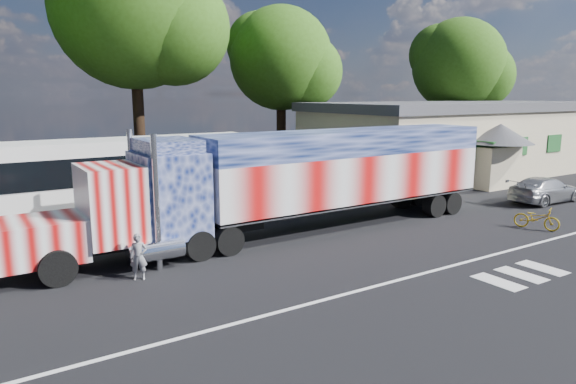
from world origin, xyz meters
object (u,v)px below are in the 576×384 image
tree_n_mid (136,9)px  tree_far_ne (460,66)px  bicycle (537,218)px  semi_truck (299,178)px  parked_car (545,190)px  woman (139,257)px  coach_bus (119,179)px  tree_ne_a (283,59)px

tree_n_mid → tree_far_ne: tree_n_mid is taller
bicycle → tree_far_ne: (17.95, 19.16, 7.80)m
semi_truck → tree_far_ne: (26.92, 14.04, 5.96)m
parked_car → woman: size_ratio=3.17×
coach_bus → tree_n_mid: tree_n_mid is taller
parked_car → tree_far_ne: bearing=-35.9°
parked_car → tree_ne_a: tree_ne_a is taller
coach_bus → tree_ne_a: (14.64, 9.19, 6.31)m
semi_truck → coach_bus: (-5.82, 6.07, -0.37)m
parked_car → woman: (-22.06, 0.15, 0.06)m
coach_bus → parked_car: 22.09m
parked_car → tree_ne_a: bearing=20.0°
woman → semi_truck: bearing=38.9°
semi_truck → tree_far_ne: tree_far_ne is taller
coach_bus → bicycle: bearing=-37.1°
tree_ne_a → semi_truck: bearing=-120.0°
woman → tree_far_ne: (34.30, 15.95, 7.54)m
woman → tree_far_ne: size_ratio=0.12×
bicycle → tree_ne_a: (-0.15, 20.38, 7.79)m
woman → tree_ne_a: bearing=71.1°
parked_car → tree_ne_a: (-5.86, 17.32, 7.59)m
bicycle → tree_n_mid: bearing=97.5°
woman → tree_ne_a: 24.78m
tree_far_ne → tree_ne_a: bearing=176.1°
woman → tree_ne_a: tree_ne_a is taller
parked_car → woman: 22.06m
parked_car → tree_far_ne: (12.24, 16.10, 7.60)m
semi_truck → parked_car: bearing=-8.0°
tree_n_mid → tree_far_ne: bearing=-2.3°
coach_bus → woman: bearing=-101.0°
tree_far_ne → semi_truck: bearing=-152.5°
tree_n_mid → tree_ne_a: size_ratio=1.31×
coach_bus → woman: (-1.56, -7.99, -1.22)m
coach_bus → tree_far_ne: tree_far_ne is taller
tree_ne_a → bicycle: bearing=-89.6°
woman → tree_n_mid: 20.67m
coach_bus → tree_ne_a: tree_ne_a is taller
coach_bus → bicycle: 18.61m
parked_car → woman: bearing=91.0°
parked_car → tree_n_mid: (-16.50, 17.27, 10.21)m
parked_car → bicycle: size_ratio=2.55×
woman → bicycle: size_ratio=0.80×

